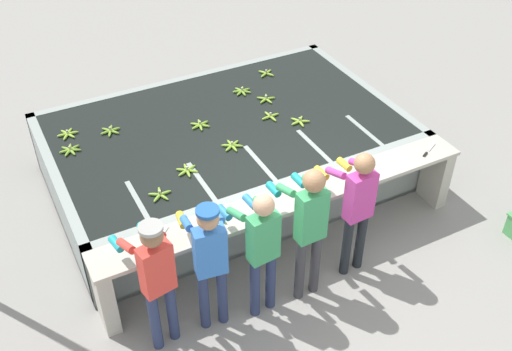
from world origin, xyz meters
The scene contains 23 objects.
ground_plane centered at (0.00, 0.00, 0.00)m, with size 80.00×80.00×0.00m, color gray.
wash_tank centered at (0.00, 1.93, 0.45)m, with size 4.68×3.00×0.90m.
work_ledge centered at (0.00, 0.22, 0.65)m, with size 4.68×0.45×0.90m.
worker_0 centered at (-1.79, -0.26, 1.00)m, with size 0.48×0.74×1.65m.
worker_1 centered at (-1.22, -0.27, 0.99)m, with size 0.47×0.74×1.63m.
worker_2 centered at (-0.68, -0.35, 0.98)m, with size 0.44×0.73×1.63m.
worker_3 centered at (-0.13, -0.37, 1.06)m, with size 0.42×0.72×1.75m.
worker_4 centered at (0.53, -0.30, 1.01)m, with size 0.43×0.72×1.68m.
banana_bunch_floating_0 centered at (-0.86, 1.22, 0.92)m, with size 0.27×0.28×0.08m.
banana_bunch_floating_1 centered at (-1.42, 2.48, 0.92)m, with size 0.28×0.27×0.08m.
banana_bunch_floating_2 centered at (0.90, 1.53, 0.92)m, with size 0.27×0.27×0.08m.
banana_bunch_floating_3 centered at (0.57, 2.61, 0.92)m, with size 0.28×0.28×0.08m.
banana_bunch_floating_4 centered at (-1.30, 0.94, 0.92)m, with size 0.27×0.28×0.08m.
banana_bunch_floating_5 centered at (-0.32, 2.06, 0.92)m, with size 0.28×0.28×0.08m.
banana_bunch_floating_6 centered at (1.14, 2.92, 0.92)m, with size 0.26×0.26×0.08m.
banana_bunch_floating_7 centered at (-0.15, 1.44, 0.92)m, with size 0.26×0.28×0.08m.
banana_bunch_floating_8 centered at (0.78, 2.25, 0.92)m, with size 0.27×0.27×0.08m.
banana_bunch_floating_9 centered at (-1.94, 2.67, 0.92)m, with size 0.28×0.27×0.08m.
banana_bunch_floating_10 centered at (-2.00, 2.29, 0.92)m, with size 0.28×0.28×0.08m.
banana_bunch_floating_11 centered at (0.61, 1.82, 0.92)m, with size 0.28×0.28×0.08m.
banana_bunch_ledge_0 centered at (-0.88, 0.28, 0.92)m, with size 0.28×0.28×0.08m.
knife_0 centered at (1.96, 0.19, 0.91)m, with size 0.32×0.19×0.02m.
knife_1 centered at (-1.58, 0.25, 0.91)m, with size 0.28×0.26×0.02m.
Camera 1 is at (-2.76, -4.21, 5.28)m, focal length 42.00 mm.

